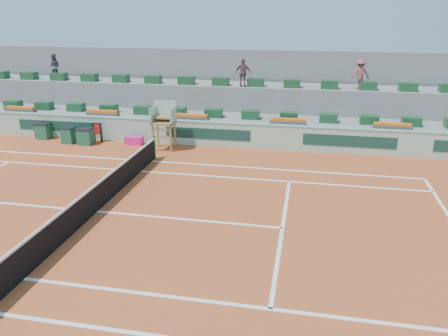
{
  "coord_description": "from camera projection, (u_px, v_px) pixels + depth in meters",
  "views": [
    {
      "loc": [
        6.96,
        -12.61,
        6.55
      ],
      "look_at": [
        4.0,
        2.5,
        1.0
      ],
      "focal_mm": 35.0,
      "sensor_mm": 36.0,
      "label": 1
    }
  ],
  "objects": [
    {
      "name": "seat_row_upper",
      "position": [
        186.0,
        80.0,
        24.97
      ],
      "size": [
        32.9,
        0.6,
        0.44
      ],
      "color": "#174726",
      "rests_on": "seating_tier_upper"
    },
    {
      "name": "advertising_hoarding",
      "position": [
        171.0,
        131.0,
        22.75
      ],
      "size": [
        36.0,
        0.34,
        1.26
      ],
      "color": "#9AC2AA",
      "rests_on": "ground"
    },
    {
      "name": "drink_cooler_b",
      "position": [
        68.0,
        135.0,
        22.84
      ],
      "size": [
        0.64,
        0.56,
        0.84
      ],
      "color": "#1B5137",
      "rests_on": "ground"
    },
    {
      "name": "umpire_chair",
      "position": [
        164.0,
        119.0,
        21.52
      ],
      "size": [
        1.1,
        0.9,
        2.4
      ],
      "color": "olive",
      "rests_on": "ground"
    },
    {
      "name": "ground",
      "position": [
        97.0,
        212.0,
        15.12
      ],
      "size": [
        90.0,
        90.0,
        0.0
      ],
      "primitive_type": "plane",
      "color": "#A54420",
      "rests_on": "ground"
    },
    {
      "name": "seating_tier_upper",
      "position": [
        190.0,
        104.0,
        26.04
      ],
      "size": [
        36.0,
        2.4,
        2.6
      ],
      "primitive_type": "cube",
      "color": "gray",
      "rests_on": "ground"
    },
    {
      "name": "court_lines",
      "position": [
        97.0,
        211.0,
        15.12
      ],
      "size": [
        23.89,
        11.09,
        0.01
      ],
      "color": "white",
      "rests_on": "ground"
    },
    {
      "name": "spectator_left",
      "position": [
        54.0,
        67.0,
        26.56
      ],
      "size": [
        0.9,
        0.8,
        1.53
      ],
      "primitive_type": "imported",
      "rotation": [
        0.0,
        0.0,
        3.5
      ],
      "color": "#4E4F5B",
      "rests_on": "seating_tier_upper"
    },
    {
      "name": "drink_cooler_c",
      "position": [
        43.0,
        131.0,
        23.69
      ],
      "size": [
        0.75,
        0.65,
        0.84
      ],
      "color": "#1B5137",
      "rests_on": "ground"
    },
    {
      "name": "drink_cooler_a",
      "position": [
        86.0,
        136.0,
        22.65
      ],
      "size": [
        0.78,
        0.67,
        0.84
      ],
      "color": "#1B5137",
      "rests_on": "ground"
    },
    {
      "name": "flower_planters",
      "position": [
        146.0,
        115.0,
        23.25
      ],
      "size": [
        26.8,
        0.36,
        0.28
      ],
      "color": "#4C4C4C",
      "rests_on": "seating_tier_lower"
    },
    {
      "name": "tennis_net",
      "position": [
        96.0,
        198.0,
        14.94
      ],
      "size": [
        0.1,
        11.97,
        1.1
      ],
      "color": "black",
      "rests_on": "ground"
    },
    {
      "name": "spectator_right",
      "position": [
        360.0,
        74.0,
        23.18
      ],
      "size": [
        1.11,
        0.76,
        1.59
      ],
      "primitive_type": "imported",
      "rotation": [
        0.0,
        0.0,
        3.32
      ],
      "color": "#924953",
      "rests_on": "seating_tier_upper"
    },
    {
      "name": "spectator_mid",
      "position": [
        243.0,
        73.0,
        23.91
      ],
      "size": [
        0.93,
        0.47,
        1.53
      ],
      "primitive_type": "imported",
      "rotation": [
        0.0,
        0.0,
        3.03
      ],
      "color": "#6B4755",
      "rests_on": "seating_tier_upper"
    },
    {
      "name": "seat_row_lower",
      "position": [
        178.0,
        111.0,
        23.69
      ],
      "size": [
        32.9,
        0.6,
        0.44
      ],
      "color": "#174726",
      "rests_on": "seating_tier_lower"
    },
    {
      "name": "stadium_back_wall",
      "position": [
        196.0,
        85.0,
        27.21
      ],
      "size": [
        36.0,
        0.4,
        4.4
      ],
      "primitive_type": "cube",
      "color": "gray",
      "rests_on": "ground"
    },
    {
      "name": "seating_tier_lower",
      "position": [
        183.0,
        122.0,
        24.8
      ],
      "size": [
        36.0,
        4.0,
        1.2
      ],
      "primitive_type": "cube",
      "color": "gray",
      "rests_on": "ground"
    },
    {
      "name": "player_bag",
      "position": [
        134.0,
        140.0,
        22.7
      ],
      "size": [
        0.93,
        0.41,
        0.41
      ],
      "primitive_type": "cube",
      "color": "#E71E82",
      "rests_on": "ground"
    },
    {
      "name": "towel_rack",
      "position": [
        97.0,
        131.0,
        22.99
      ],
      "size": [
        0.55,
        0.09,
        1.03
      ],
      "color": "black",
      "rests_on": "ground"
    }
  ]
}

